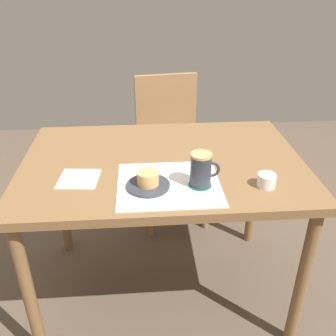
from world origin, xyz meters
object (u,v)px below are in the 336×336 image
at_px(pastry_plate, 148,185).
at_px(coffee_mug, 201,169).
at_px(dining_table, 163,177).
at_px(pastry, 148,178).
at_px(wooden_chair, 170,144).
at_px(sugar_bowl, 267,180).

relative_size(pastry_plate, coffee_mug, 1.27).
bearing_deg(pastry_plate, dining_table, 72.69).
distance_m(dining_table, pastry, 0.26).
relative_size(dining_table, pastry_plate, 7.31).
xyz_separation_m(pastry_plate, coffee_mug, (0.20, -0.00, 0.06)).
distance_m(wooden_chair, pastry_plate, 0.99).
distance_m(dining_table, pastry_plate, 0.25).
height_order(dining_table, sugar_bowl, sugar_bowl).
distance_m(wooden_chair, coffee_mug, 1.00).
height_order(coffee_mug, sugar_bowl, coffee_mug).
distance_m(wooden_chair, pastry, 1.00).
relative_size(wooden_chair, pastry_plate, 5.51).
relative_size(pastry_plate, pastry, 2.03).
relative_size(coffee_mug, sugar_bowl, 1.83).
bearing_deg(wooden_chair, dining_table, 75.49).
bearing_deg(sugar_bowl, wooden_chair, 106.58).
bearing_deg(pastry_plate, pastry, 0.00).
xyz_separation_m(wooden_chair, pastry_plate, (-0.16, -0.93, 0.27)).
relative_size(dining_table, wooden_chair, 1.33).
xyz_separation_m(pastry_plate, pastry, (0.00, 0.00, 0.03)).
relative_size(pastry, coffee_mug, 0.63).
bearing_deg(wooden_chair, sugar_bowl, 99.12).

